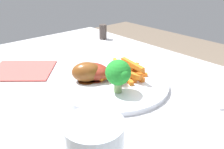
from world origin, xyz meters
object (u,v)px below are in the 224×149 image
(dining_table, at_px, (118,129))
(chicken_drumstick_far, at_px, (95,72))
(dinner_plate, at_px, (112,84))
(chicken_drumstick_near, at_px, (88,72))
(carrot_fries_pile, at_px, (126,72))
(broccoli_floret_front, at_px, (118,73))
(pepper_shaker, at_px, (103,32))

(dining_table, xyz_separation_m, chicken_drumstick_far, (0.06, 0.03, 0.16))
(dinner_plate, bearing_deg, dining_table, -167.95)
(dining_table, xyz_separation_m, chicken_drumstick_near, (0.06, 0.04, 0.16))
(dinner_plate, distance_m, chicken_drumstick_near, 0.07)
(carrot_fries_pile, xyz_separation_m, chicken_drumstick_far, (0.04, 0.07, 0.01))
(dining_table, height_order, dinner_plate, dinner_plate)
(dinner_plate, bearing_deg, chicken_drumstick_far, 28.42)
(broccoli_floret_front, height_order, chicken_drumstick_near, broccoli_floret_front)
(dinner_plate, distance_m, pepper_shaker, 0.42)
(dinner_plate, xyz_separation_m, broccoli_floret_front, (-0.05, 0.02, 0.05))
(broccoli_floret_front, relative_size, chicken_drumstick_far, 0.60)
(dining_table, height_order, chicken_drumstick_near, chicken_drumstick_near)
(dinner_plate, bearing_deg, pepper_shaker, -36.39)
(chicken_drumstick_near, bearing_deg, dining_table, -144.86)
(carrot_fries_pile, relative_size, chicken_drumstick_near, 1.17)
(carrot_fries_pile, bearing_deg, broccoli_floret_front, 123.34)
(carrot_fries_pile, distance_m, chicken_drumstick_near, 0.10)
(pepper_shaker, bearing_deg, carrot_fries_pile, 149.43)
(dining_table, relative_size, chicken_drumstick_far, 8.71)
(dining_table, xyz_separation_m, dinner_plate, (0.02, 0.00, 0.13))
(chicken_drumstick_near, relative_size, pepper_shaker, 1.99)
(chicken_drumstick_near, relative_size, chicken_drumstick_far, 0.92)
(dinner_plate, xyz_separation_m, carrot_fries_pile, (0.00, -0.05, 0.02))
(dinner_plate, height_order, broccoli_floret_front, broccoli_floret_front)
(chicken_drumstick_far, relative_size, pepper_shaker, 2.16)
(broccoli_floret_front, relative_size, chicken_drumstick_near, 0.66)
(broccoli_floret_front, bearing_deg, carrot_fries_pile, -56.66)
(chicken_drumstick_near, xyz_separation_m, pepper_shaker, (0.29, -0.29, -0.01))
(dinner_plate, xyz_separation_m, chicken_drumstick_near, (0.04, 0.04, 0.03))
(dinner_plate, relative_size, chicken_drumstick_far, 2.14)
(chicken_drumstick_near, height_order, pepper_shaker, chicken_drumstick_near)
(dining_table, distance_m, carrot_fries_pile, 0.16)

